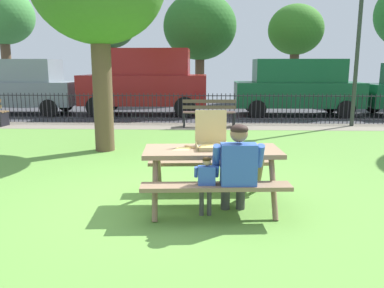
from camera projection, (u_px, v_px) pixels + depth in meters
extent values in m
cube|color=#61973E|center=(183.00, 168.00, 7.30)|extent=(28.00, 11.40, 0.02)
cube|color=gray|center=(192.00, 126.00, 12.20)|extent=(28.00, 1.40, 0.01)
cube|color=#38383D|center=(196.00, 111.00, 16.29)|extent=(28.00, 6.95, 0.01)
cube|color=#8A6D52|center=(212.00, 151.00, 5.22)|extent=(1.85, 0.88, 0.06)
cube|color=#8A6D52|center=(216.00, 187.00, 4.69)|extent=(1.81, 0.40, 0.05)
cube|color=#8A6D52|center=(209.00, 162.00, 5.86)|extent=(1.81, 0.40, 0.05)
cylinder|color=#8A6D52|center=(155.00, 189.00, 4.87)|extent=(0.10, 0.44, 0.74)
cylinder|color=#8A6D52|center=(159.00, 171.00, 5.68)|extent=(0.10, 0.44, 0.74)
cylinder|color=#8A6D52|center=(273.00, 188.00, 4.91)|extent=(0.10, 0.44, 0.74)
cylinder|color=#8A6D52|center=(260.00, 171.00, 5.72)|extent=(0.10, 0.44, 0.74)
cube|color=tan|center=(213.00, 148.00, 5.25)|extent=(0.48, 0.48, 0.01)
cube|color=silver|center=(213.00, 147.00, 5.25)|extent=(0.44, 0.44, 0.00)
cube|color=tan|center=(215.00, 149.00, 5.04)|extent=(0.43, 0.06, 0.04)
cube|color=tan|center=(211.00, 143.00, 5.45)|extent=(0.43, 0.06, 0.04)
cube|color=tan|center=(197.00, 146.00, 5.23)|extent=(0.06, 0.43, 0.04)
cube|color=tan|center=(228.00, 146.00, 5.26)|extent=(0.06, 0.43, 0.04)
cube|color=tan|center=(211.00, 126.00, 5.42)|extent=(0.43, 0.06, 0.43)
cylinder|color=tan|center=(213.00, 147.00, 5.25)|extent=(0.37, 0.37, 0.01)
cylinder|color=#EFCB6A|center=(213.00, 147.00, 5.25)|extent=(0.34, 0.34, 0.00)
pyramid|color=#F9DD72|center=(183.00, 148.00, 5.23)|extent=(0.29, 0.29, 0.01)
cube|color=tan|center=(190.00, 147.00, 5.30)|extent=(0.15, 0.16, 0.02)
cylinder|color=#3D3D3D|center=(225.00, 193.00, 5.15)|extent=(0.12, 0.12, 0.44)
cylinder|color=#3D3D3D|center=(228.00, 179.00, 4.89)|extent=(0.18, 0.43, 0.15)
cylinder|color=#3D3D3D|center=(241.00, 193.00, 5.15)|extent=(0.12, 0.12, 0.44)
cylinder|color=#3D3D3D|center=(244.00, 179.00, 4.90)|extent=(0.18, 0.43, 0.15)
cube|color=#3359B2|center=(239.00, 165.00, 4.64)|extent=(0.43, 0.25, 0.52)
cylinder|color=#3359B2|center=(216.00, 156.00, 4.66)|extent=(0.10, 0.21, 0.31)
cylinder|color=#3359B2|center=(260.00, 156.00, 4.68)|extent=(0.10, 0.21, 0.31)
sphere|color=#8C6647|center=(239.00, 133.00, 4.59)|extent=(0.21, 0.21, 0.21)
ellipsoid|color=black|center=(239.00, 129.00, 4.57)|extent=(0.21, 0.20, 0.12)
cylinder|color=#454545|center=(202.00, 199.00, 4.93)|extent=(0.06, 0.06, 0.44)
cylinder|color=#454545|center=(202.00, 183.00, 4.78)|extent=(0.09, 0.21, 0.07)
cylinder|color=#454545|center=(209.00, 199.00, 4.93)|extent=(0.06, 0.06, 0.44)
cylinder|color=#454545|center=(210.00, 183.00, 4.78)|extent=(0.09, 0.21, 0.07)
cube|color=#3359B2|center=(207.00, 177.00, 4.66)|extent=(0.21, 0.12, 0.25)
cylinder|color=#3359B2|center=(196.00, 172.00, 4.67)|extent=(0.05, 0.10, 0.15)
cylinder|color=#3359B2|center=(217.00, 172.00, 4.68)|extent=(0.05, 0.10, 0.15)
sphere|color=tan|center=(207.00, 161.00, 4.63)|extent=(0.10, 0.10, 0.10)
ellipsoid|color=#31220E|center=(207.00, 159.00, 4.62)|extent=(0.10, 0.10, 0.06)
cylinder|color=black|center=(193.00, 96.00, 12.71)|extent=(22.73, 0.03, 0.03)
cylinder|color=black|center=(193.00, 119.00, 12.86)|extent=(22.73, 0.03, 0.03)
cylinder|color=black|center=(1.00, 107.00, 13.03)|extent=(0.02, 0.02, 0.97)
cylinder|color=black|center=(5.00, 107.00, 13.02)|extent=(0.02, 0.02, 0.97)
cylinder|color=black|center=(9.00, 107.00, 13.02)|extent=(0.02, 0.02, 0.97)
cylinder|color=black|center=(13.00, 107.00, 13.01)|extent=(0.02, 0.02, 0.97)
cylinder|color=black|center=(18.00, 108.00, 13.01)|extent=(0.02, 0.02, 0.97)
cylinder|color=black|center=(22.00, 108.00, 13.00)|extent=(0.02, 0.02, 0.97)
cylinder|color=black|center=(26.00, 108.00, 13.00)|extent=(0.02, 0.02, 0.97)
cylinder|color=black|center=(30.00, 108.00, 12.99)|extent=(0.02, 0.02, 0.97)
cylinder|color=black|center=(34.00, 108.00, 12.99)|extent=(0.02, 0.02, 0.97)
cylinder|color=black|center=(38.00, 108.00, 12.98)|extent=(0.02, 0.02, 0.97)
cylinder|color=black|center=(43.00, 108.00, 12.97)|extent=(0.02, 0.02, 0.97)
cylinder|color=black|center=(47.00, 108.00, 12.97)|extent=(0.02, 0.02, 0.97)
cylinder|color=black|center=(51.00, 108.00, 12.96)|extent=(0.02, 0.02, 0.97)
cylinder|color=black|center=(55.00, 108.00, 12.96)|extent=(0.02, 0.02, 0.97)
cylinder|color=black|center=(59.00, 108.00, 12.95)|extent=(0.02, 0.02, 0.97)
cylinder|color=black|center=(64.00, 108.00, 12.95)|extent=(0.02, 0.02, 0.97)
cylinder|color=black|center=(68.00, 108.00, 12.94)|extent=(0.02, 0.02, 0.97)
cylinder|color=black|center=(72.00, 108.00, 12.94)|extent=(0.02, 0.02, 0.97)
cylinder|color=black|center=(76.00, 108.00, 12.93)|extent=(0.02, 0.02, 0.97)
cylinder|color=black|center=(80.00, 108.00, 12.93)|extent=(0.02, 0.02, 0.97)
cylinder|color=black|center=(85.00, 108.00, 12.92)|extent=(0.02, 0.02, 0.97)
cylinder|color=black|center=(89.00, 108.00, 12.92)|extent=(0.02, 0.02, 0.97)
cylinder|color=black|center=(93.00, 108.00, 12.91)|extent=(0.02, 0.02, 0.97)
cylinder|color=black|center=(97.00, 108.00, 12.91)|extent=(0.02, 0.02, 0.97)
cylinder|color=black|center=(101.00, 108.00, 12.90)|extent=(0.02, 0.02, 0.97)
cylinder|color=black|center=(106.00, 108.00, 12.90)|extent=(0.02, 0.02, 0.97)
cylinder|color=black|center=(110.00, 108.00, 12.89)|extent=(0.02, 0.02, 0.97)
cylinder|color=black|center=(114.00, 108.00, 12.89)|extent=(0.02, 0.02, 0.97)
cylinder|color=black|center=(118.00, 108.00, 12.88)|extent=(0.02, 0.02, 0.97)
cylinder|color=black|center=(123.00, 108.00, 12.88)|extent=(0.02, 0.02, 0.97)
cylinder|color=black|center=(127.00, 108.00, 12.87)|extent=(0.02, 0.02, 0.97)
cylinder|color=black|center=(131.00, 108.00, 12.87)|extent=(0.02, 0.02, 0.97)
cylinder|color=black|center=(135.00, 108.00, 12.86)|extent=(0.02, 0.02, 0.97)
cylinder|color=black|center=(140.00, 108.00, 12.86)|extent=(0.02, 0.02, 0.97)
cylinder|color=black|center=(144.00, 108.00, 12.85)|extent=(0.02, 0.02, 0.97)
cylinder|color=black|center=(148.00, 108.00, 12.85)|extent=(0.02, 0.02, 0.97)
cylinder|color=black|center=(152.00, 108.00, 12.84)|extent=(0.02, 0.02, 0.97)
cylinder|color=black|center=(157.00, 108.00, 12.84)|extent=(0.02, 0.02, 0.97)
cylinder|color=black|center=(161.00, 108.00, 12.83)|extent=(0.02, 0.02, 0.97)
cylinder|color=black|center=(165.00, 108.00, 12.82)|extent=(0.02, 0.02, 0.97)
cylinder|color=black|center=(170.00, 108.00, 12.82)|extent=(0.02, 0.02, 0.97)
cylinder|color=black|center=(174.00, 108.00, 12.81)|extent=(0.02, 0.02, 0.97)
cylinder|color=black|center=(178.00, 108.00, 12.81)|extent=(0.02, 0.02, 0.97)
cylinder|color=black|center=(182.00, 108.00, 12.80)|extent=(0.02, 0.02, 0.97)
cylinder|color=black|center=(187.00, 108.00, 12.80)|extent=(0.02, 0.02, 0.97)
cylinder|color=black|center=(191.00, 108.00, 12.79)|extent=(0.02, 0.02, 0.97)
cylinder|color=black|center=(195.00, 108.00, 12.79)|extent=(0.02, 0.02, 0.97)
cylinder|color=black|center=(200.00, 108.00, 12.78)|extent=(0.02, 0.02, 0.97)
cylinder|color=black|center=(204.00, 108.00, 12.78)|extent=(0.02, 0.02, 0.97)
cylinder|color=black|center=(208.00, 108.00, 12.77)|extent=(0.02, 0.02, 0.97)
cylinder|color=black|center=(213.00, 108.00, 12.77)|extent=(0.02, 0.02, 0.97)
cylinder|color=black|center=(217.00, 108.00, 12.76)|extent=(0.02, 0.02, 0.97)
cylinder|color=black|center=(221.00, 108.00, 12.76)|extent=(0.02, 0.02, 0.97)
cylinder|color=black|center=(226.00, 108.00, 12.75)|extent=(0.02, 0.02, 0.97)
cylinder|color=black|center=(230.00, 108.00, 12.75)|extent=(0.02, 0.02, 0.97)
cylinder|color=black|center=(234.00, 108.00, 12.74)|extent=(0.02, 0.02, 0.97)
cylinder|color=black|center=(239.00, 108.00, 12.74)|extent=(0.02, 0.02, 0.97)
cylinder|color=black|center=(243.00, 108.00, 12.73)|extent=(0.02, 0.02, 0.97)
cylinder|color=black|center=(247.00, 108.00, 12.73)|extent=(0.02, 0.02, 0.97)
cylinder|color=black|center=(252.00, 108.00, 12.72)|extent=(0.02, 0.02, 0.97)
cylinder|color=black|center=(256.00, 108.00, 12.72)|extent=(0.02, 0.02, 0.97)
cylinder|color=black|center=(260.00, 109.00, 12.71)|extent=(0.02, 0.02, 0.97)
cylinder|color=black|center=(265.00, 109.00, 12.71)|extent=(0.02, 0.02, 0.97)
cylinder|color=black|center=(269.00, 109.00, 12.70)|extent=(0.02, 0.02, 0.97)
cylinder|color=black|center=(273.00, 109.00, 12.70)|extent=(0.02, 0.02, 0.97)
cylinder|color=black|center=(278.00, 109.00, 12.69)|extent=(0.02, 0.02, 0.97)
cylinder|color=black|center=(282.00, 109.00, 12.69)|extent=(0.02, 0.02, 0.97)
cylinder|color=black|center=(287.00, 109.00, 12.68)|extent=(0.02, 0.02, 0.97)
cylinder|color=black|center=(291.00, 109.00, 12.67)|extent=(0.02, 0.02, 0.97)
cylinder|color=black|center=(295.00, 109.00, 12.67)|extent=(0.02, 0.02, 0.97)
cylinder|color=black|center=(300.00, 109.00, 12.66)|extent=(0.02, 0.02, 0.97)
cylinder|color=black|center=(304.00, 109.00, 12.66)|extent=(0.02, 0.02, 0.97)
cylinder|color=black|center=(308.00, 109.00, 12.65)|extent=(0.02, 0.02, 0.97)
cylinder|color=black|center=(313.00, 109.00, 12.65)|extent=(0.02, 0.02, 0.97)
cylinder|color=black|center=(317.00, 109.00, 12.64)|extent=(0.02, 0.02, 0.97)
cylinder|color=black|center=(322.00, 109.00, 12.64)|extent=(0.02, 0.02, 0.97)
cylinder|color=black|center=(326.00, 109.00, 12.63)|extent=(0.02, 0.02, 0.97)
cylinder|color=black|center=(330.00, 109.00, 12.63)|extent=(0.02, 0.02, 0.97)
cylinder|color=black|center=(335.00, 109.00, 12.62)|extent=(0.02, 0.02, 0.97)
cylinder|color=black|center=(339.00, 109.00, 12.62)|extent=(0.02, 0.02, 0.97)
cylinder|color=black|center=(344.00, 109.00, 12.61)|extent=(0.02, 0.02, 0.97)
cylinder|color=black|center=(348.00, 109.00, 12.61)|extent=(0.02, 0.02, 0.97)
cylinder|color=black|center=(353.00, 109.00, 12.60)|extent=(0.02, 0.02, 0.97)
cylinder|color=black|center=(357.00, 109.00, 12.60)|extent=(0.02, 0.02, 0.97)
cylinder|color=black|center=(361.00, 109.00, 12.59)|extent=(0.02, 0.02, 0.97)
cylinder|color=black|center=(366.00, 109.00, 12.59)|extent=(0.02, 0.02, 0.97)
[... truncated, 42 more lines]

